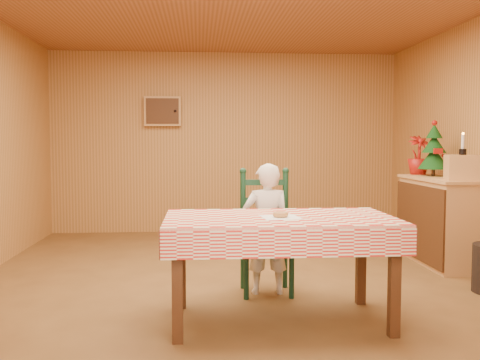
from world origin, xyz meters
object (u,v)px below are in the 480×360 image
(ladder_chair, at_px, (266,234))
(crate, at_px, (462,168))
(seated_child, at_px, (267,229))
(shelf_unit, at_px, (442,221))
(christmas_tree, at_px, (434,151))
(dining_table, at_px, (279,228))

(ladder_chair, distance_m, crate, 2.17)
(seated_child, height_order, crate, crate)
(shelf_unit, relative_size, christmas_tree, 2.00)
(dining_table, bearing_deg, shelf_unit, 40.44)
(shelf_unit, bearing_deg, ladder_chair, -155.19)
(christmas_tree, bearing_deg, dining_table, -135.82)
(shelf_unit, distance_m, christmas_tree, 0.79)
(dining_table, distance_m, christmas_tree, 2.87)
(crate, height_order, christmas_tree, christmas_tree)
(shelf_unit, height_order, crate, crate)
(seated_child, bearing_deg, shelf_unit, -153.88)
(seated_child, bearing_deg, dining_table, 90.00)
(seated_child, bearing_deg, christmas_tree, -148.55)
(dining_table, distance_m, crate, 2.45)
(shelf_unit, bearing_deg, christmas_tree, 88.02)
(ladder_chair, xyz_separation_m, christmas_tree, (2.03, 1.18, 0.71))
(ladder_chair, distance_m, shelf_unit, 2.22)
(ladder_chair, relative_size, crate, 3.60)
(dining_table, xyz_separation_m, christmas_tree, (2.03, 1.97, 0.52))
(seated_child, xyz_separation_m, crate, (2.03, 0.59, 0.49))
(ladder_chair, height_order, shelf_unit, ladder_chair)
(crate, bearing_deg, dining_table, -146.93)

